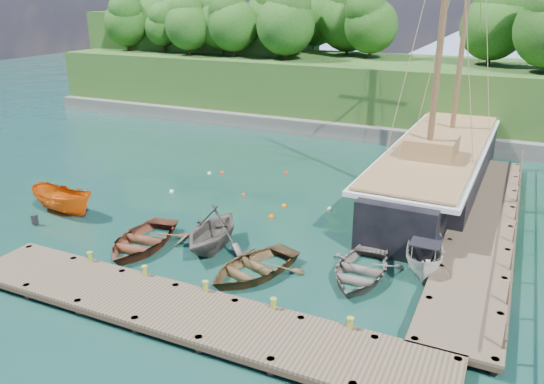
% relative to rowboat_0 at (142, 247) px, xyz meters
% --- Properties ---
extents(ground, '(160.00, 160.00, 0.00)m').
position_rel_rowboat_0_xyz_m(ground, '(3.61, 2.04, 0.00)').
color(ground, '#133828').
rests_on(ground, ground).
extents(dock_near, '(20.00, 3.20, 1.10)m').
position_rel_rowboat_0_xyz_m(dock_near, '(5.61, -4.46, 0.43)').
color(dock_near, '#463A28').
rests_on(dock_near, ground).
extents(dock_east, '(3.20, 24.00, 1.10)m').
position_rel_rowboat_0_xyz_m(dock_east, '(15.11, 9.04, 0.43)').
color(dock_east, '#463A28').
rests_on(dock_east, ground).
extents(bollard_0, '(0.26, 0.26, 0.45)m').
position_rel_rowboat_0_xyz_m(bollard_0, '(-0.39, -3.06, 0.00)').
color(bollard_0, olive).
rests_on(bollard_0, ground).
extents(bollard_1, '(0.26, 0.26, 0.45)m').
position_rel_rowboat_0_xyz_m(bollard_1, '(2.61, -3.06, 0.00)').
color(bollard_1, olive).
rests_on(bollard_1, ground).
extents(bollard_2, '(0.26, 0.26, 0.45)m').
position_rel_rowboat_0_xyz_m(bollard_2, '(5.61, -3.06, 0.00)').
color(bollard_2, olive).
rests_on(bollard_2, ground).
extents(bollard_3, '(0.26, 0.26, 0.45)m').
position_rel_rowboat_0_xyz_m(bollard_3, '(8.61, -3.06, 0.00)').
color(bollard_3, olive).
rests_on(bollard_3, ground).
extents(bollard_4, '(0.26, 0.26, 0.45)m').
position_rel_rowboat_0_xyz_m(bollard_4, '(11.61, -3.06, 0.00)').
color(bollard_4, olive).
rests_on(bollard_4, ground).
extents(rowboat_0, '(4.18, 5.42, 1.04)m').
position_rel_rowboat_0_xyz_m(rowboat_0, '(0.00, 0.00, 0.00)').
color(rowboat_0, brown).
rests_on(rowboat_0, ground).
extents(rowboat_1, '(4.14, 4.71, 2.35)m').
position_rel_rowboat_0_xyz_m(rowboat_1, '(3.25, 1.36, 0.00)').
color(rowboat_1, '#5C534D').
rests_on(rowboat_1, ground).
extents(rowboat_2, '(4.80, 5.63, 0.99)m').
position_rel_rowboat_0_xyz_m(rowboat_2, '(6.21, -0.09, 0.00)').
color(rowboat_2, brown).
rests_on(rowboat_2, ground).
extents(rowboat_3, '(3.45, 4.76, 0.97)m').
position_rel_rowboat_0_xyz_m(rowboat_3, '(10.61, 1.66, 0.00)').
color(rowboat_3, '#5E564F').
rests_on(rowboat_3, ground).
extents(motorboat_orange, '(4.66, 2.14, 1.74)m').
position_rel_rowboat_0_xyz_m(motorboat_orange, '(-6.83, 1.70, 0.00)').
color(motorboat_orange, '#D5580A').
rests_on(motorboat_orange, ground).
extents(cabin_boat_white, '(2.25, 4.59, 1.70)m').
position_rel_rowboat_0_xyz_m(cabin_boat_white, '(13.06, 3.60, 0.00)').
color(cabin_boat_white, silver).
rests_on(cabin_boat_white, ground).
extents(schooner, '(6.08, 29.93, 22.38)m').
position_rel_rowboat_0_xyz_m(schooner, '(11.74, 15.74, 1.24)').
color(schooner, black).
rests_on(schooner, ground).
extents(mooring_buoy_0, '(0.30, 0.30, 0.30)m').
position_rel_rowboat_0_xyz_m(mooring_buoy_0, '(-3.28, 7.16, 0.00)').
color(mooring_buoy_0, white).
rests_on(mooring_buoy_0, ground).
extents(mooring_buoy_1, '(0.27, 0.27, 0.27)m').
position_rel_rowboat_0_xyz_m(mooring_buoy_1, '(1.16, 8.55, 0.00)').
color(mooring_buoy_1, '#F03606').
rests_on(mooring_buoy_1, ground).
extents(mooring_buoy_2, '(0.31, 0.31, 0.31)m').
position_rel_rowboat_0_xyz_m(mooring_buoy_2, '(4.20, 7.94, 0.00)').
color(mooring_buoy_2, '#D85F07').
rests_on(mooring_buoy_2, ground).
extents(mooring_buoy_3, '(0.31, 0.31, 0.31)m').
position_rel_rowboat_0_xyz_m(mooring_buoy_3, '(6.80, 8.64, 0.00)').
color(mooring_buoy_3, silver).
rests_on(mooring_buoy_3, ground).
extents(mooring_buoy_4, '(0.34, 0.34, 0.34)m').
position_rel_rowboat_0_xyz_m(mooring_buoy_4, '(-2.27, 11.76, 0.00)').
color(mooring_buoy_4, red).
rests_on(mooring_buoy_4, ground).
extents(mooring_buoy_5, '(0.29, 0.29, 0.29)m').
position_rel_rowboat_0_xyz_m(mooring_buoy_5, '(1.76, 13.75, 0.00)').
color(mooring_buoy_5, '#EF2B00').
rests_on(mooring_buoy_5, ground).
extents(mooring_buoy_6, '(0.29, 0.29, 0.29)m').
position_rel_rowboat_0_xyz_m(mooring_buoy_6, '(-3.04, 11.34, 0.00)').
color(mooring_buoy_6, silver).
rests_on(mooring_buoy_6, ground).
extents(mooring_buoy_7, '(0.36, 0.36, 0.36)m').
position_rel_rowboat_0_xyz_m(mooring_buoy_7, '(4.21, 6.13, 0.00)').
color(mooring_buoy_7, '#D65B00').
rests_on(mooring_buoy_7, ground).
extents(headland, '(51.00, 19.31, 12.90)m').
position_rel_rowboat_0_xyz_m(headland, '(-9.26, 33.41, 5.54)').
color(headland, '#474744').
rests_on(headland, ground).
extents(distant_ridge, '(117.00, 40.00, 10.00)m').
position_rel_rowboat_0_xyz_m(distant_ridge, '(7.92, 72.04, 4.35)').
color(distant_ridge, '#728CA5').
rests_on(distant_ridge, ground).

